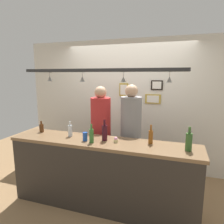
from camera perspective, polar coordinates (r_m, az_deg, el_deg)
name	(u,v)px	position (r m, az deg, el deg)	size (l,w,h in m)	color
ground_plane	(110,192)	(3.61, -0.54, -21.52)	(8.00, 8.00, 0.00)	olive
back_wall	(128,105)	(4.16, 4.37, 1.96)	(4.40, 0.06, 2.60)	silver
bar_counter	(98,167)	(2.87, -3.96, -15.10)	(2.70, 0.55, 0.99)	brown
overhead_glass_rack	(103,70)	(2.78, -2.67, 11.61)	(2.20, 0.36, 0.04)	black
hanging_wineglass_far_left	(50,78)	(3.25, -17.06, 9.02)	(0.07, 0.07, 0.13)	silver
hanging_wineglass_left	(82,79)	(2.90, -8.31, 9.25)	(0.07, 0.07, 0.13)	silver
hanging_wineglass_center_left	(123,79)	(2.71, 3.21, 9.27)	(0.07, 0.07, 0.13)	silver
hanging_wineglass_center	(169,79)	(2.67, 15.80, 8.88)	(0.07, 0.07, 0.13)	silver
person_left_red_shirt	(101,126)	(3.50, -3.16, -3.97)	(0.34, 0.34, 1.72)	#2D334C
person_middle_grey_shirt	(131,127)	(3.34, 5.32, -4.27)	(0.34, 0.34, 1.76)	#2D334C
bottle_soda_clear	(70,130)	(3.13, -11.65, -5.05)	(0.06, 0.06, 0.23)	silver
bottle_beer_amber_tall	(151,136)	(2.80, 10.80, -6.74)	(0.06, 0.06, 0.26)	brown
bottle_champagne_green	(189,141)	(2.66, 20.75, -7.73)	(0.08, 0.08, 0.30)	#2D5623
bottle_wine_dark_red	(105,132)	(2.87, -2.09, -5.73)	(0.08, 0.08, 0.30)	#380F19
bottle_beer_green_import	(91,135)	(2.80, -5.77, -6.53)	(0.06, 0.06, 0.26)	#336B2D
bottle_beer_brown_stubby	(42,128)	(3.49, -19.17, -4.20)	(0.07, 0.07, 0.18)	#512D14
drink_can	(85,137)	(2.90, -7.56, -6.84)	(0.07, 0.07, 0.12)	#1E4CB2
cupcake	(116,140)	(2.82, 1.07, -7.80)	(0.06, 0.06, 0.08)	beige
picture_frame_upper_small	(157,85)	(3.98, 12.47, 7.37)	(0.22, 0.02, 0.18)	black
picture_frame_lower_pair	(153,99)	(4.01, 11.40, 3.60)	(0.30, 0.02, 0.18)	#B29338
picture_frame_crest	(124,90)	(4.11, 3.30, 6.27)	(0.18, 0.02, 0.26)	#B29338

